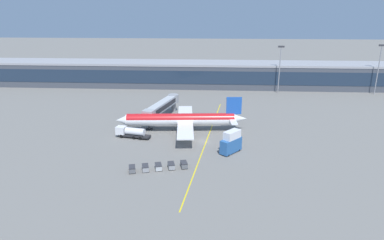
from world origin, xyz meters
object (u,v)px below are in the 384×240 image
(catering_lift, at_px, (231,142))
(baggage_cart_0, at_px, (132,169))
(main_airliner, at_px, (182,120))
(baggage_cart_4, at_px, (184,165))
(baggage_cart_2, at_px, (158,167))
(baggage_cart_3, at_px, (171,166))
(baggage_cart_1, at_px, (145,168))
(fuel_tanker, at_px, (131,132))

(catering_lift, relative_size, baggage_cart_0, 2.30)
(main_airliner, relative_size, baggage_cart_4, 14.24)
(baggage_cart_2, distance_m, baggage_cart_3, 3.20)
(catering_lift, bearing_deg, baggage_cart_0, -151.51)
(catering_lift, relative_size, baggage_cart_1, 2.30)
(main_airliner, bearing_deg, baggage_cart_1, -102.31)
(baggage_cart_1, bearing_deg, fuel_tanker, 111.40)
(fuel_tanker, bearing_deg, baggage_cart_0, -76.30)
(fuel_tanker, relative_size, baggage_cart_1, 3.75)
(catering_lift, xyz_separation_m, baggage_cart_4, (-12.19, -10.09, -2.28))
(main_airliner, bearing_deg, baggage_cart_0, -107.56)
(baggage_cart_1, distance_m, baggage_cart_4, 9.60)
(baggage_cart_2, bearing_deg, baggage_cart_1, -165.30)
(catering_lift, bearing_deg, main_airliner, 132.72)
(main_airliner, bearing_deg, baggage_cart_4, -83.61)
(baggage_cart_3, bearing_deg, fuel_tanker, 125.87)
(catering_lift, bearing_deg, baggage_cart_4, -140.39)
(main_airliner, xyz_separation_m, catering_lift, (15.16, -16.42, -0.84))
(main_airliner, height_order, baggage_cart_4, main_airliner)
(baggage_cart_1, height_order, baggage_cart_2, same)
(fuel_tanker, xyz_separation_m, catering_lift, (30.19, -9.72, 1.32))
(catering_lift, relative_size, baggage_cart_3, 2.30)
(baggage_cart_2, relative_size, baggage_cart_3, 1.00)
(fuel_tanker, distance_m, baggage_cart_0, 23.75)
(catering_lift, bearing_deg, fuel_tanker, 162.16)
(main_airliner, xyz_separation_m, baggage_cart_3, (-0.13, -27.31, -3.13))
(fuel_tanker, xyz_separation_m, baggage_cart_0, (5.62, -23.05, -0.96))
(baggage_cart_0, height_order, baggage_cart_4, same)
(baggage_cart_0, distance_m, baggage_cart_1, 3.20)
(main_airliner, xyz_separation_m, baggage_cart_1, (-6.32, -28.94, -3.13))
(fuel_tanker, height_order, baggage_cart_0, fuel_tanker)
(fuel_tanker, bearing_deg, catering_lift, -17.84)
(baggage_cart_2, xyz_separation_m, baggage_cart_4, (6.19, 1.62, 0.00))
(main_airliner, xyz_separation_m, fuel_tanker, (-15.03, -6.70, -2.16))
(baggage_cart_1, relative_size, baggage_cart_3, 1.00)
(baggage_cart_3, distance_m, baggage_cart_4, 3.20)
(baggage_cart_0, distance_m, baggage_cart_4, 12.80)
(baggage_cart_0, distance_m, baggage_cart_2, 6.40)
(baggage_cart_2, bearing_deg, fuel_tanker, 118.86)
(main_airliner, distance_m, baggage_cart_1, 29.78)
(baggage_cart_3, bearing_deg, catering_lift, 35.49)
(baggage_cart_1, bearing_deg, baggage_cart_4, 14.70)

